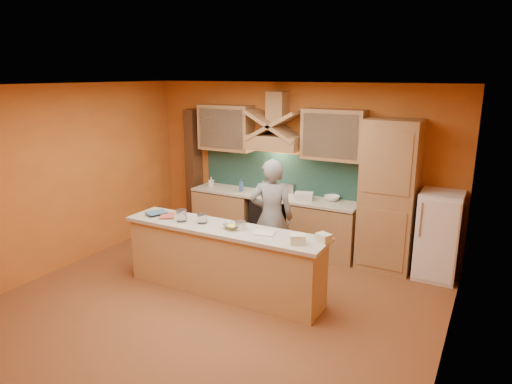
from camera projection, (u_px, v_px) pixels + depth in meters
The scene contains 36 objects.
floor at pixel (218, 302), 6.04m from camera, with size 5.50×5.00×0.01m, color brown.
ceiling at pixel (213, 85), 5.33m from camera, with size 5.50×5.00×0.01m, color white.
wall_back at pixel (296, 166), 7.81m from camera, with size 5.50×0.02×2.80m, color #BF6525.
wall_front at pixel (40, 277), 3.55m from camera, with size 5.50×0.02×2.80m, color #BF6525.
wall_left at pixel (65, 177), 6.95m from camera, with size 0.02×5.00×2.80m, color #BF6525.
wall_right at pixel (454, 237), 4.41m from camera, with size 0.02×5.00×2.80m, color #BF6525.
base_cabinet_left at pixel (226, 214), 8.37m from camera, with size 1.10×0.60×0.86m, color #A87A4D.
base_cabinet_right at pixel (324, 231), 7.50m from camera, with size 1.10×0.60×0.86m, color #A87A4D.
counter_top at pixel (273, 196), 7.82m from camera, with size 3.00×0.62×0.04m, color #C0B6A2.
stove at pixel (272, 221), 7.93m from camera, with size 0.60×0.58×0.90m, color black.
backsplash at pixel (280, 173), 7.97m from camera, with size 3.00×0.03×0.70m, color #1A3934.
range_hood at pixel (274, 142), 7.63m from camera, with size 0.92×0.50×0.24m, color #A87A4D.
hood_chimney at pixel (277, 107), 7.57m from camera, with size 0.30×0.30×0.50m, color #A87A4D.
upper_cabinet_left at pixel (226, 128), 8.11m from camera, with size 1.00×0.35×0.80m, color #A87A4D.
upper_cabinet_right at pixel (334, 135), 7.19m from camera, with size 1.00×0.35×0.80m, color #A87A4D.
pantry_column at pixel (389, 196), 6.86m from camera, with size 0.80×0.60×2.30m, color #A87A4D.
fridge at pixel (438, 235), 6.64m from camera, with size 0.58×0.60×1.30m, color white.
trim_column_left at pixel (194, 170), 8.69m from camera, with size 0.20×0.30×2.30m, color #472816.
island_body at pixel (224, 262), 6.23m from camera, with size 2.80×0.55×0.88m, color tan.
island_top at pixel (223, 229), 6.10m from camera, with size 2.90×0.62×0.05m, color #C0B6A2.
person at pixel (272, 217), 6.72m from camera, with size 0.64×0.42×1.76m, color gray.
pot_large at pixel (267, 192), 7.76m from camera, with size 0.24×0.24×0.15m, color silver.
pot_small at pixel (278, 191), 7.82m from camera, with size 0.20×0.20×0.15m, color #B5B6BC.
soap_bottle_a at pixel (211, 182), 8.37m from camera, with size 0.08×0.08×0.18m, color silver.
soap_bottle_b at pixel (241, 185), 8.02m from camera, with size 0.09×0.09×0.22m, color #365695.
bowl_back at pixel (332, 198), 7.46m from camera, with size 0.25×0.25×0.08m, color white.
dish_rack at pixel (304, 196), 7.53m from camera, with size 0.30×0.24×0.11m, color silver.
book_lower at pixel (160, 216), 6.53m from camera, with size 0.21×0.28×0.03m, color #B34640.
book_upper at pixel (153, 211), 6.69m from camera, with size 0.20×0.28×0.02m, color #3F6A8B.
jar_large at pixel (182, 216), 6.31m from camera, with size 0.14×0.14×0.17m, color silver.
jar_small at pixel (202, 219), 6.25m from camera, with size 0.13×0.13×0.13m, color white.
kitchen_scale at pixel (241, 226), 5.98m from camera, with size 0.11×0.11×0.10m, color white.
mixing_bowl at pixel (233, 226), 6.03m from camera, with size 0.25×0.25×0.06m, color silver.
cloth at pixel (265, 233), 5.84m from camera, with size 0.25×0.19×0.02m, color beige.
grocery_bag_a at pixel (297, 239), 5.49m from camera, with size 0.18×0.14×0.12m, color beige.
grocery_bag_b at pixel (324, 238), 5.55m from camera, with size 0.17×0.13×0.11m, color beige.
Camera 1 is at (3.04, -4.57, 2.94)m, focal length 32.00 mm.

